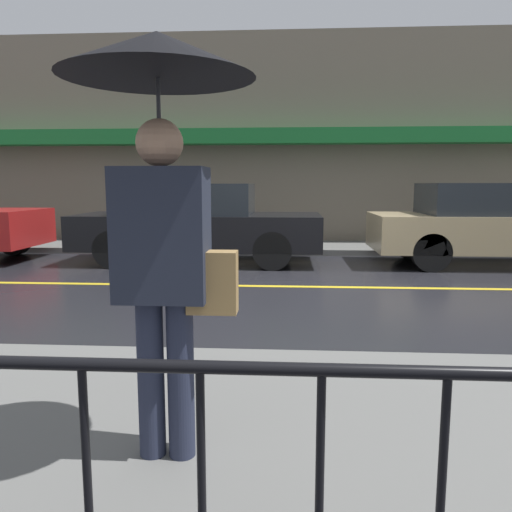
{
  "coord_description": "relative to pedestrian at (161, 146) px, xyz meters",
  "views": [
    {
      "loc": [
        -0.56,
        -7.2,
        1.48
      ],
      "look_at": [
        -0.91,
        -1.95,
        0.73
      ],
      "focal_mm": 35.0,
      "sensor_mm": 36.0,
      "label": 1
    }
  ],
  "objects": [
    {
      "name": "car_tan",
      "position": [
        4.4,
        7.07,
        -0.89
      ],
      "size": [
        4.55,
        1.75,
        1.51
      ],
      "color": "tan",
      "rests_on": "ground_plane"
    },
    {
      "name": "sidewalk_far",
      "position": [
        1.16,
        8.97,
        -1.6
      ],
      "size": [
        28.0,
        1.79,
        0.13
      ],
      "color": "#60605E",
      "rests_on": "ground_plane"
    },
    {
      "name": "building_storefront",
      "position": [
        1.16,
        9.98,
        0.87
      ],
      "size": [
        28.0,
        0.85,
        5.05
      ],
      "color": "#706656",
      "rests_on": "ground_plane"
    },
    {
      "name": "railing_foreground",
      "position": [
        1.16,
        -1.1,
        -0.97
      ],
      "size": [
        12.0,
        0.04,
        0.91
      ],
      "color": "black",
      "rests_on": "sidewalk_near"
    },
    {
      "name": "lane_marking",
      "position": [
        1.16,
        4.86,
        -1.66
      ],
      "size": [
        25.2,
        0.12,
        0.01
      ],
      "color": "gold",
      "rests_on": "ground_plane"
    },
    {
      "name": "ground_plane",
      "position": [
        1.16,
        4.86,
        -1.66
      ],
      "size": [
        80.0,
        80.0,
        0.0
      ],
      "primitive_type": "plane",
      "color": "black"
    },
    {
      "name": "car_black",
      "position": [
        -1.16,
        7.07,
        -0.89
      ],
      "size": [
        4.59,
        1.78,
        1.5
      ],
      "color": "black",
      "rests_on": "ground_plane"
    },
    {
      "name": "pedestrian",
      "position": [
        0.0,
        0.0,
        0.0
      ],
      "size": [
        0.9,
        0.9,
        2.04
      ],
      "color": "#23283D",
      "rests_on": "sidewalk_near"
    },
    {
      "name": "sidewalk_near",
      "position": [
        1.16,
        0.15,
        -1.6
      ],
      "size": [
        28.0,
        3.01,
        0.13
      ],
      "color": "#60605E",
      "rests_on": "ground_plane"
    }
  ]
}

